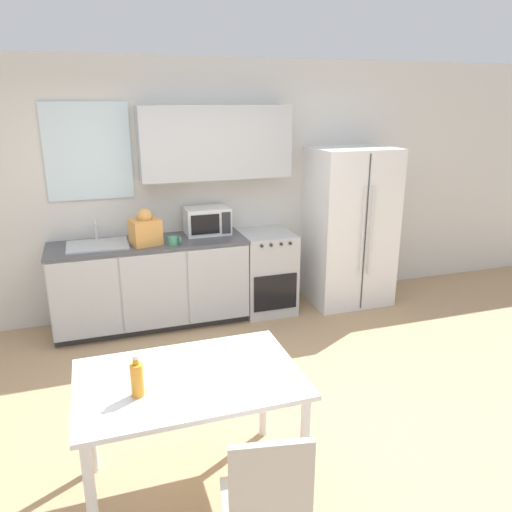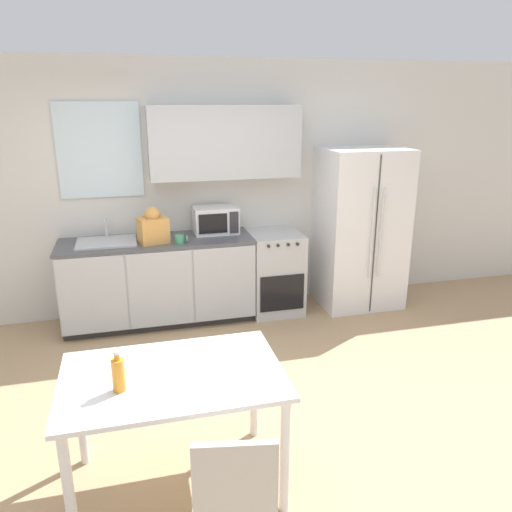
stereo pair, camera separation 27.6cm
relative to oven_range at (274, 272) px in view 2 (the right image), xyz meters
name	(u,v)px [view 2 (the right image)]	position (x,y,z in m)	size (l,w,h in m)	color
ground_plane	(224,408)	(-0.92, -1.74, -0.45)	(12.00, 12.00, 0.00)	tan
wall_back	(190,182)	(-0.86, 0.31, 0.99)	(12.00, 0.38, 2.70)	silver
kitchen_counter	(159,281)	(-1.27, 0.00, 0.01)	(1.97, 0.65, 0.91)	#333333
oven_range	(274,272)	(0.00, 0.00, 0.00)	(0.56, 0.64, 0.90)	#B7BABC
refrigerator	(360,229)	(1.00, -0.04, 0.44)	(0.90, 0.75, 1.78)	white
kitchen_sink	(107,241)	(-1.76, 0.01, 0.47)	(0.58, 0.44, 0.23)	#B7BABC
microwave	(216,220)	(-0.62, 0.12, 0.60)	(0.47, 0.33, 0.28)	silver
coffee_mug	(180,239)	(-1.04, -0.22, 0.51)	(0.13, 0.09, 0.09)	#3F8C66
grocery_bag_0	(153,227)	(-1.29, -0.09, 0.61)	(0.32, 0.29, 0.36)	#DB994C
dining_table	(173,390)	(-1.34, -2.45, 0.23)	(1.27, 0.83, 0.78)	white
dining_chair_near	(235,504)	(-1.14, -3.24, 0.09)	(0.47, 0.47, 0.93)	beige
drink_bottle	(118,374)	(-1.63, -2.55, 0.43)	(0.07, 0.07, 0.24)	orange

